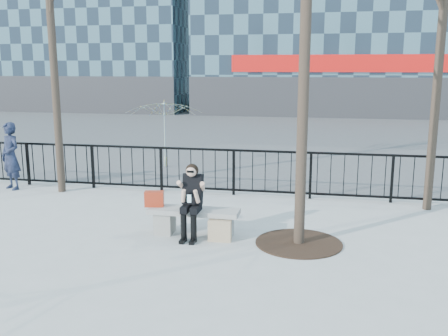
# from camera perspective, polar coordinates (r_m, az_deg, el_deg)

# --- Properties ---
(ground) EXTENTS (120.00, 120.00, 0.00)m
(ground) POSITION_cam_1_polar(r_m,az_deg,el_deg) (9.19, -3.45, -7.62)
(ground) COLOR #9D9D98
(ground) RESTS_ON ground
(street_surface) EXTENTS (60.00, 23.00, 0.01)m
(street_surface) POSITION_cam_1_polar(r_m,az_deg,el_deg) (23.70, 5.76, 4.16)
(street_surface) COLOR #474747
(street_surface) RESTS_ON ground
(railing) EXTENTS (14.00, 0.06, 1.10)m
(railing) POSITION_cam_1_polar(r_m,az_deg,el_deg) (11.87, 0.17, -0.43)
(railing) COLOR black
(railing) RESTS_ON ground
(tree_grate) EXTENTS (1.50, 1.50, 0.02)m
(tree_grate) POSITION_cam_1_polar(r_m,az_deg,el_deg) (8.83, 8.54, -8.47)
(tree_grate) COLOR black
(tree_grate) RESTS_ON ground
(bench_main) EXTENTS (1.65, 0.46, 0.49)m
(bench_main) POSITION_cam_1_polar(r_m,az_deg,el_deg) (9.10, -3.47, -5.83)
(bench_main) COLOR gray
(bench_main) RESTS_ON ground
(seated_woman) EXTENTS (0.50, 0.64, 1.34)m
(seated_woman) POSITION_cam_1_polar(r_m,az_deg,el_deg) (8.85, -3.76, -3.85)
(seated_woman) COLOR black
(seated_woman) RESTS_ON ground
(handbag) EXTENTS (0.37, 0.23, 0.29)m
(handbag) POSITION_cam_1_polar(r_m,az_deg,el_deg) (9.24, -7.98, -3.51)
(handbag) COLOR #A82C14
(handbag) RESTS_ON bench_main
(shopping_bag) EXTENTS (0.41, 0.16, 0.38)m
(shopping_bag) POSITION_cam_1_polar(r_m,az_deg,el_deg) (8.80, -0.49, -7.18)
(shopping_bag) COLOR tan
(shopping_bag) RESTS_ON ground
(standing_man) EXTENTS (0.72, 0.62, 1.68)m
(standing_man) POSITION_cam_1_polar(r_m,az_deg,el_deg) (13.43, -23.20, 1.26)
(standing_man) COLOR black
(standing_man) RESTS_ON ground
(vendor_umbrella) EXTENTS (2.34, 2.38, 2.05)m
(vendor_umbrella) POSITION_cam_1_polar(r_m,az_deg,el_deg) (15.09, -6.84, 3.88)
(vendor_umbrella) COLOR gold
(vendor_umbrella) RESTS_ON ground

